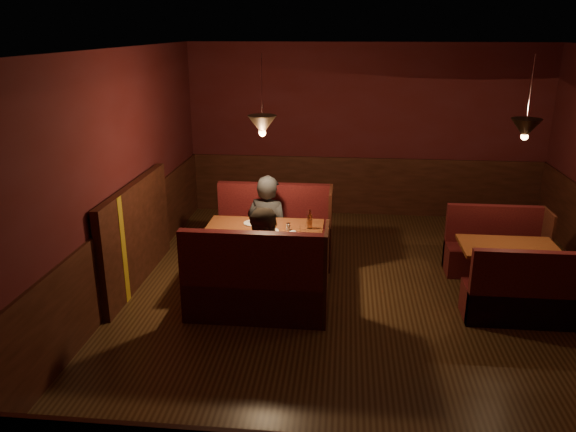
# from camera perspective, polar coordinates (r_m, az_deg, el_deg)

# --- Properties ---
(room) EXTENTS (6.02, 7.02, 2.92)m
(room) POSITION_cam_1_polar(r_m,az_deg,el_deg) (6.39, 6.09, -0.38)
(room) COLOR #37200F
(room) RESTS_ON ground
(main_table) EXTENTS (1.45, 0.88, 1.01)m
(main_table) POSITION_cam_1_polar(r_m,az_deg,el_deg) (6.95, -2.34, -2.68)
(main_table) COLOR maroon
(main_table) RESTS_ON ground
(main_bench_far) EXTENTS (1.59, 0.57, 1.09)m
(main_bench_far) POSITION_cam_1_polar(r_m,az_deg,el_deg) (7.80, -1.35, -2.23)
(main_bench_far) COLOR #33090F
(main_bench_far) RESTS_ON ground
(main_bench_near) EXTENTS (1.59, 0.57, 1.09)m
(main_bench_near) POSITION_cam_1_polar(r_m,az_deg,el_deg) (6.30, -3.22, -7.52)
(main_bench_near) COLOR #33090F
(main_bench_near) RESTS_ON ground
(second_table) EXTENTS (1.14, 0.73, 0.64)m
(second_table) POSITION_cam_1_polar(r_m,az_deg,el_deg) (7.27, 21.43, -4.08)
(second_table) COLOR maroon
(second_table) RESTS_ON ground
(second_bench_far) EXTENTS (1.26, 0.47, 0.90)m
(second_bench_far) POSITION_cam_1_polar(r_m,az_deg,el_deg) (7.95, 20.23, -3.47)
(second_bench_far) COLOR #33090F
(second_bench_far) RESTS_ON ground
(second_bench_near) EXTENTS (1.26, 0.47, 0.90)m
(second_bench_near) POSITION_cam_1_polar(r_m,az_deg,el_deg) (6.75, 22.91, -7.77)
(second_bench_near) COLOR #33090F
(second_bench_near) RESTS_ON ground
(diner_a) EXTENTS (0.69, 0.55, 1.65)m
(diner_a) POSITION_cam_1_polar(r_m,az_deg,el_deg) (7.42, -2.07, 0.60)
(diner_a) COLOR #232426
(diner_a) RESTS_ON ground
(diner_b) EXTENTS (0.77, 0.60, 1.57)m
(diner_b) POSITION_cam_1_polar(r_m,az_deg,el_deg) (6.33, -2.17, -3.07)
(diner_b) COLOR #2C231B
(diner_b) RESTS_ON ground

